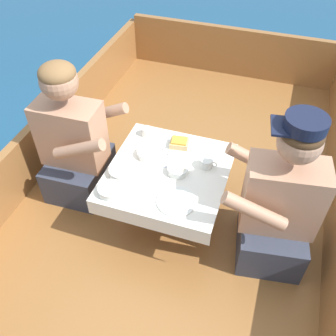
# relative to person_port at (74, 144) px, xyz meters

# --- Properties ---
(ground_plane) EXTENTS (60.00, 60.00, 0.00)m
(ground_plane) POSITION_rel_person_port_xyz_m (0.65, 0.02, -0.74)
(ground_plane) COLOR navy
(boat_deck) EXTENTS (2.08, 3.75, 0.35)m
(boat_deck) POSITION_rel_person_port_xyz_m (0.65, 0.02, -0.57)
(boat_deck) COLOR brown
(boat_deck) RESTS_ON ground_plane
(gunwale_port) EXTENTS (0.06, 3.75, 0.40)m
(gunwale_port) POSITION_rel_person_port_xyz_m (-0.36, 0.02, -0.19)
(gunwale_port) COLOR #936033
(gunwale_port) RESTS_ON boat_deck
(bow_coaming) EXTENTS (1.96, 0.06, 0.46)m
(bow_coaming) POSITION_rel_person_port_xyz_m (0.65, 1.87, -0.16)
(bow_coaming) COLOR #936033
(bow_coaming) RESTS_ON boat_deck
(cockpit_table) EXTENTS (0.70, 0.72, 0.40)m
(cockpit_table) POSITION_rel_person_port_xyz_m (0.65, -0.05, -0.03)
(cockpit_table) COLOR #B2B2B7
(cockpit_table) RESTS_ON boat_deck
(person_port) EXTENTS (0.53, 0.45, 0.96)m
(person_port) POSITION_rel_person_port_xyz_m (0.00, 0.00, 0.00)
(person_port) COLOR #333847
(person_port) RESTS_ON boat_deck
(person_starboard) EXTENTS (0.56, 0.51, 0.99)m
(person_starboard) POSITION_rel_person_port_xyz_m (1.29, -0.11, 0.01)
(person_starboard) COLOR #333847
(person_starboard) RESTS_ON boat_deck
(plate_sandwich) EXTENTS (0.21, 0.21, 0.01)m
(plate_sandwich) POSITION_rel_person_port_xyz_m (0.64, 0.18, 0.01)
(plate_sandwich) COLOR silver
(plate_sandwich) RESTS_ON cockpit_table
(plate_bread) EXTENTS (0.22, 0.22, 0.01)m
(plate_bread) POSITION_rel_person_port_xyz_m (0.77, -0.26, 0.01)
(plate_bread) COLOR silver
(plate_bread) RESTS_ON cockpit_table
(sandwich) EXTENTS (0.12, 0.11, 0.05)m
(sandwich) POSITION_rel_person_port_xyz_m (0.64, 0.18, 0.04)
(sandwich) COLOR tan
(sandwich) RESTS_ON plate_sandwich
(bowl_port_near) EXTENTS (0.14, 0.14, 0.04)m
(bowl_port_near) POSITION_rel_person_port_xyz_m (0.40, -0.16, 0.03)
(bowl_port_near) COLOR silver
(bowl_port_near) RESTS_ON cockpit_table
(bowl_starboard_near) EXTENTS (0.12, 0.12, 0.04)m
(bowl_starboard_near) POSITION_rel_person_port_xyz_m (0.71, -0.04, 0.03)
(bowl_starboard_near) COLOR silver
(bowl_starboard_near) RESTS_ON cockpit_table
(bowl_center_far) EXTENTS (0.14, 0.14, 0.04)m
(bowl_center_far) POSITION_rel_person_port_xyz_m (0.49, 0.04, 0.03)
(bowl_center_far) COLOR silver
(bowl_center_far) RESTS_ON cockpit_table
(bowl_port_far) EXTENTS (0.14, 0.14, 0.04)m
(bowl_port_far) POSITION_rel_person_port_xyz_m (0.40, -0.31, 0.03)
(bowl_port_far) COLOR silver
(bowl_port_far) RESTS_ON cockpit_table
(coffee_cup_port) EXTENTS (0.11, 0.08, 0.06)m
(coffee_cup_port) POSITION_rel_person_port_xyz_m (0.85, 0.05, 0.04)
(coffee_cup_port) COLOR silver
(coffee_cup_port) RESTS_ON cockpit_table
(coffee_cup_starboard) EXTENTS (0.09, 0.06, 0.06)m
(coffee_cup_starboard) POSITION_rel_person_port_xyz_m (0.41, 0.22, 0.04)
(coffee_cup_starboard) COLOR silver
(coffee_cup_starboard) RESTS_ON cockpit_table
(utensil_spoon_center) EXTENTS (0.17, 0.06, 0.01)m
(utensil_spoon_center) POSITION_rel_person_port_xyz_m (0.47, 0.26, 0.01)
(utensil_spoon_center) COLOR silver
(utensil_spoon_center) RESTS_ON cockpit_table
(utensil_fork_port) EXTENTS (0.17, 0.04, 0.00)m
(utensil_fork_port) POSITION_rel_person_port_xyz_m (0.63, -0.03, 0.01)
(utensil_fork_port) COLOR silver
(utensil_fork_port) RESTS_ON cockpit_table
(utensil_knife_port) EXTENTS (0.09, 0.16, 0.00)m
(utensil_knife_port) POSITION_rel_person_port_xyz_m (0.79, 0.21, 0.01)
(utensil_knife_port) COLOR silver
(utensil_knife_port) RESTS_ON cockpit_table
(utensil_knife_starboard) EXTENTS (0.17, 0.06, 0.00)m
(utensil_knife_starboard) POSITION_rel_person_port_xyz_m (0.89, 0.15, 0.01)
(utensil_knife_starboard) COLOR silver
(utensil_knife_starboard) RESTS_ON cockpit_table
(utensil_spoon_port) EXTENTS (0.17, 0.03, 0.01)m
(utensil_spoon_port) POSITION_rel_person_port_xyz_m (0.63, -0.27, 0.01)
(utensil_spoon_port) COLOR silver
(utensil_spoon_port) RESTS_ON cockpit_table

